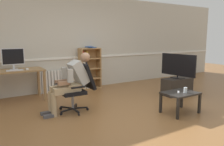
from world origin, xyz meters
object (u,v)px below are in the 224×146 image
Objects in this scene: imac_monitor at (13,57)px; bookshelf at (88,69)px; keyboard at (15,70)px; spare_remote at (178,92)px; office_chair at (79,86)px; radiator at (52,81)px; tv_screen at (178,66)px; computer_desk at (15,74)px; computer_mouse at (27,69)px; tv_stand at (177,86)px; person_seated at (71,81)px; coffee_table at (180,95)px; drinking_glass at (185,90)px.

imac_monitor reaches higher than bookshelf.
spare_remote is at bearing -43.36° from keyboard.
office_chair is (1.00, -1.48, -0.52)m from imac_monitor.
tv_screen is (2.73, -1.98, 0.47)m from radiator.
imac_monitor is at bearing -173.96° from bookshelf.
spare_remote is (1.60, -1.21, -0.09)m from office_chair.
computer_desk is 0.18m from keyboard.
computer_mouse reaches higher than tv_stand.
person_seated is 8.03× the size of spare_remote.
keyboard reaches higher than tv_stand.
computer_mouse is at bearing -37.87° from imac_monitor.
office_chair is 1.44× the size of coffee_table.
office_chair reaches higher than computer_mouse.
bookshelf is at bearing 144.88° from person_seated.
radiator is 6.82× the size of drinking_glass.
computer_desk is 1.74× the size of radiator.
radiator is (1.00, 0.31, -0.74)m from imac_monitor.
tv_screen reaches higher than drinking_glass.
computer_mouse is 1.42m from person_seated.
person_seated is (0.85, -1.26, -0.12)m from keyboard.
bookshelf reaches higher than office_chair.
imac_monitor reaches higher than coffee_table.
office_chair is 1.20× the size of tv_stand.
tv_screen is at bearing -24.05° from imac_monitor.
radiator is at bearing -179.58° from office_chair.
radiator reaches higher than drinking_glass.
bookshelf reaches higher than radiator.
computer_desk is at bearing 154.75° from computer_mouse.
drinking_glass is (0.05, -0.07, 0.12)m from coffee_table.
imac_monitor reaches higher than tv_stand.
office_chair reaches higher than coffee_table.
computer_desk is 1.63m from person_seated.
person_seated is at bearing -59.29° from computer_desk.
radiator is at bearing 118.68° from coffee_table.
radiator reaches higher than coffee_table.
tv_stand is 0.82× the size of tv_screen.
computer_mouse reaches higher than computer_desk.
office_chair is at bearing -55.99° from imac_monitor.
bookshelf reaches higher than computer_mouse.
office_chair is at bearing 143.34° from coffee_table.
coffee_table is 6.28× the size of drinking_glass.
bookshelf reaches higher than tv_screen.
drinking_glass is at bearing -46.53° from computer_mouse.
office_chair reaches higher than radiator.
office_chair reaches higher than computer_desk.
keyboard is (-0.02, -0.14, 0.12)m from computer_desk.
imac_monitor is 0.35m from keyboard.
imac_monitor is 1.39× the size of keyboard.
tv_stand is (2.89, -0.18, -0.43)m from person_seated.
drinking_glass is (0.66, -3.00, -0.11)m from bookshelf.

